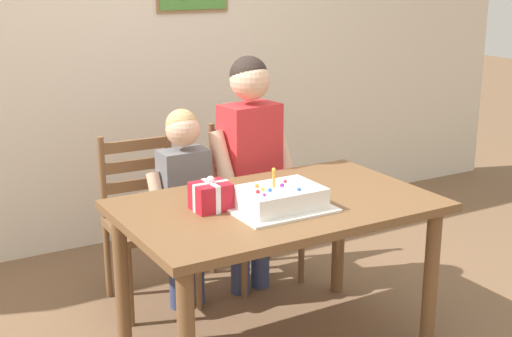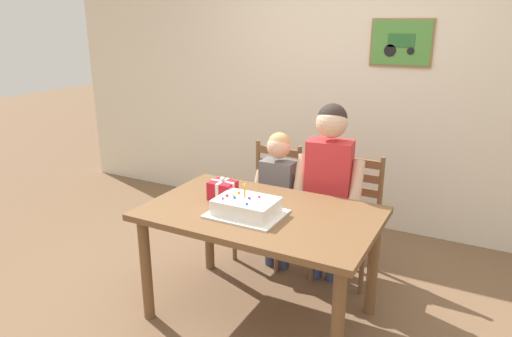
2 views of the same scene
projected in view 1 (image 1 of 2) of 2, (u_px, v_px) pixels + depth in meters
back_wall at (132, 44)px, 4.57m from camera, size 6.40×0.11×2.60m
dining_table at (277, 222)px, 3.27m from camera, size 1.43×0.89×0.75m
birthday_cake at (280, 199)px, 3.12m from camera, size 0.44×0.34×0.19m
gift_box_red_large at (211, 196)px, 3.12m from camera, size 0.17×0.15×0.16m
chair_left at (147, 220)px, 3.81m from camera, size 0.43×0.43×0.92m
chair_right at (253, 201)px, 4.13m from camera, size 0.42×0.42×0.92m
child_older at (250, 152)px, 3.85m from camera, size 0.50×0.30×1.33m
child_younger at (184, 190)px, 3.70m from camera, size 0.39×0.22×1.09m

